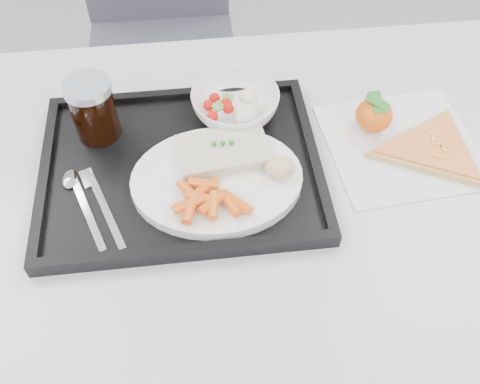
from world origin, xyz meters
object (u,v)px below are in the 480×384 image
object	(u,v)px
tray	(181,168)
chair	(159,18)
pizza_slice	(432,149)
cola_glass	(93,108)
dinner_plate	(217,180)
salad_bowl	(235,104)
tangerine	(374,115)
table	(247,212)

from	to	relation	value
tray	chair	bearing A→B (deg)	93.54
tray	pizza_slice	bearing A→B (deg)	-1.23
tray	cola_glass	bearing A→B (deg)	146.24
chair	cola_glass	bearing A→B (deg)	-97.38
cola_glass	pizza_slice	distance (m)	0.57
dinner_plate	pizza_slice	xyz separation A→B (m)	(0.37, 0.04, -0.01)
salad_bowl	tangerine	world-z (taller)	tangerine
cola_glass	salad_bowl	bearing A→B (deg)	4.79
cola_glass	tangerine	xyz separation A→B (m)	(0.47, -0.03, -0.04)
dinner_plate	pizza_slice	world-z (taller)	dinner_plate
table	cola_glass	distance (m)	0.31
table	cola_glass	xyz separation A→B (m)	(-0.24, 0.14, 0.14)
chair	pizza_slice	bearing A→B (deg)	-58.76
tray	dinner_plate	xyz separation A→B (m)	(0.06, -0.05, 0.02)
salad_bowl	cola_glass	world-z (taller)	cola_glass
salad_bowl	chair	bearing A→B (deg)	102.81
cola_glass	dinner_plate	bearing A→B (deg)	-35.51
tray	cola_glass	size ratio (longest dim) A/B	4.17
chair	salad_bowl	size ratio (longest dim) A/B	6.11
chair	pizza_slice	size ratio (longest dim) A/B	3.97
chair	cola_glass	xyz separation A→B (m)	(-0.09, -0.67, 0.28)
cola_glass	pizza_slice	xyz separation A→B (m)	(0.56, -0.10, -0.06)
cola_glass	tangerine	bearing A→B (deg)	-3.92
tray	dinner_plate	bearing A→B (deg)	-39.46
chair	tray	world-z (taller)	chair
cola_glass	pizza_slice	bearing A→B (deg)	-10.10
dinner_plate	salad_bowl	world-z (taller)	salad_bowl
table	dinner_plate	world-z (taller)	dinner_plate
table	chair	distance (m)	0.84
cola_glass	tangerine	world-z (taller)	cola_glass
tray	salad_bowl	bearing A→B (deg)	47.24
dinner_plate	tray	bearing A→B (deg)	140.54
salad_bowl	dinner_plate	bearing A→B (deg)	-106.62
chair	tangerine	world-z (taller)	chair
salad_bowl	tangerine	size ratio (longest dim) A/B	1.88
chair	tangerine	xyz separation A→B (m)	(0.38, -0.71, 0.25)
table	chair	xyz separation A→B (m)	(-0.15, 0.81, -0.15)
tangerine	pizza_slice	bearing A→B (deg)	-37.68
cola_glass	pizza_slice	world-z (taller)	cola_glass
table	cola_glass	world-z (taller)	cola_glass
chair	tray	bearing A→B (deg)	-86.46
tangerine	dinner_plate	bearing A→B (deg)	-159.75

